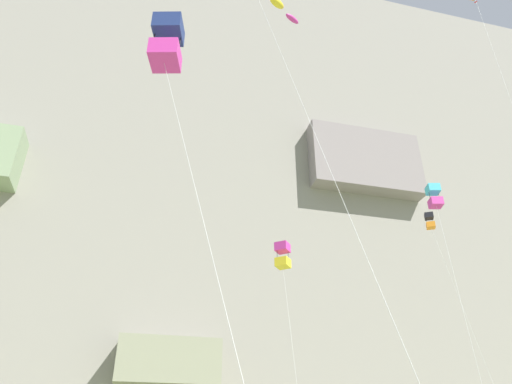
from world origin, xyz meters
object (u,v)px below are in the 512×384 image
Objects in this scene: kite_box_high_right at (434,197)px; kite_box_upper_mid at (167,43)px; kite_box_far_left at (430,222)px; kite_box_mid_center at (283,256)px; kite_diamond_mid_left at (481,16)px.

kite_box_high_right is 20.01m from kite_box_upper_mid.
kite_box_far_left is at bearing 56.51° from kite_box_high_right.
kite_box_mid_center is at bearing -167.22° from kite_box_far_left.
kite_box_upper_mid is 22.31m from kite_diamond_mid_left.
kite_box_far_left is 1.19× the size of kite_box_high_right.
kite_diamond_mid_left reaches higher than kite_box_upper_mid.
kite_box_far_left reaches higher than kite_box_high_right.
kite_box_high_right is 10.32m from kite_box_mid_center.
kite_box_far_left is 11.39m from kite_box_high_right.
kite_box_upper_mid is at bearing -119.30° from kite_box_mid_center.
kite_box_mid_center is at bearing 128.87° from kite_diamond_mid_left.
kite_diamond_mid_left is at bearing -51.13° from kite_box_mid_center.
kite_box_mid_center is (-14.15, -3.21, -5.68)m from kite_box_far_left.
kite_box_upper_mid is at bearing -167.51° from kite_diamond_mid_left.
kite_box_mid_center is (-8.13, 5.89, -2.40)m from kite_box_high_right.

